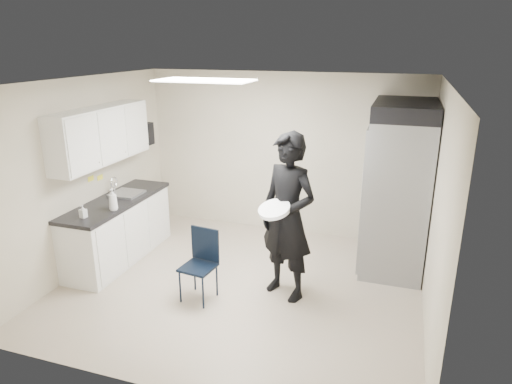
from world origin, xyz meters
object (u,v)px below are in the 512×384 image
(lower_counter, at_px, (119,231))
(commercial_fridge, at_px, (398,194))
(folding_chair, at_px, (198,267))
(man_tuxedo, at_px, (288,217))

(lower_counter, relative_size, commercial_fridge, 0.90)
(commercial_fridge, distance_m, folding_chair, 2.88)
(folding_chair, bearing_deg, man_tuxedo, 32.01)
(lower_counter, xyz_separation_m, man_tuxedo, (2.56, -0.21, 0.60))
(commercial_fridge, height_order, man_tuxedo, commercial_fridge)
(lower_counter, bearing_deg, commercial_fridge, 15.88)
(commercial_fridge, bearing_deg, lower_counter, -164.12)
(lower_counter, distance_m, commercial_fridge, 3.98)
(commercial_fridge, xyz_separation_m, folding_chair, (-2.21, -1.74, -0.62))
(commercial_fridge, bearing_deg, folding_chair, -141.83)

